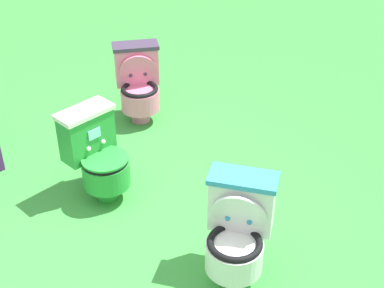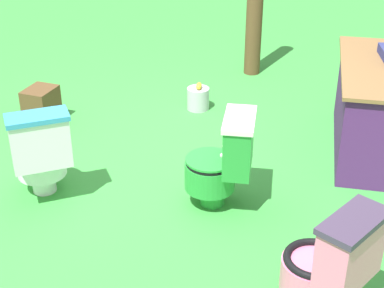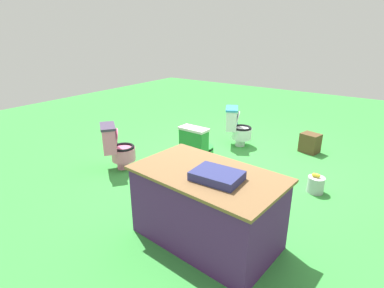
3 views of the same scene
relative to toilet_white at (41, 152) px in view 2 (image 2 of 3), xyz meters
name	(u,v)px [view 2 (image 2 of 3)]	position (x,y,z in m)	size (l,w,h in m)	color
ground	(169,168)	(-0.51, 0.87, -0.37)	(14.00, 14.00, 0.00)	green
toilet_white	(41,152)	(0.00, 0.00, 0.00)	(0.62, 0.58, 0.73)	white
toilet_pink	(330,263)	(1.03, 2.00, 0.00)	(0.62, 0.64, 0.73)	pink
toilet_green	(223,161)	(-0.03, 1.34, 0.00)	(0.44, 0.51, 0.73)	green
small_crate	(42,106)	(-1.23, -0.45, -0.20)	(0.31, 0.25, 0.34)	brown
lemon_bucket	(198,98)	(-1.70, 0.99, -0.26)	(0.22, 0.22, 0.28)	#B7B7BF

